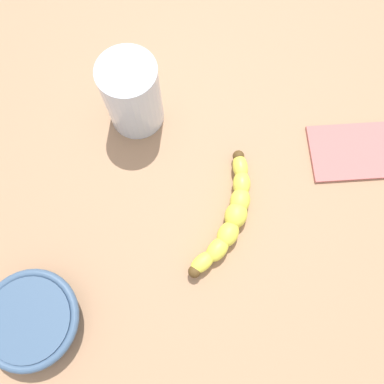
{
  "coord_description": "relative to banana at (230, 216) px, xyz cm",
  "views": [
    {
      "loc": [
        0.07,
        -15.18,
        61.91
      ],
      "look_at": [
        -3.81,
        2.06,
        5.0
      ],
      "focal_mm": 35.85,
      "sensor_mm": 36.0,
      "label": 1
    }
  ],
  "objects": [
    {
      "name": "ceramic_bowl",
      "position": [
        -24.2,
        -20.88,
        0.84
      ],
      "size": [
        13.74,
        13.74,
        4.26
      ],
      "color": "#3D5675",
      "rests_on": "wooden_tabletop"
    },
    {
      "name": "folded_napkin",
      "position": [
        17.95,
        15.68,
        -1.43
      ],
      "size": [
        16.74,
        13.65,
        0.6
      ],
      "primitive_type": "cube",
      "rotation": [
        0.0,
        0.0,
        0.29
      ],
      "color": "#BC6660",
      "rests_on": "wooden_tabletop"
    },
    {
      "name": "banana",
      "position": [
        0.0,
        0.0,
        0.0
      ],
      "size": [
        7.49,
        21.31,
        3.45
      ],
      "rotation": [
        0.0,
        0.0,
        1.42
      ],
      "color": "yellow",
      "rests_on": "wooden_tabletop"
    },
    {
      "name": "wooden_tabletop",
      "position": [
        -2.67,
        0.32,
        -3.23
      ],
      "size": [
        120.0,
        120.0,
        3.0
      ],
      "primitive_type": "cube",
      "color": "#A37756",
      "rests_on": "ground"
    },
    {
      "name": "smoothie_glass",
      "position": [
        -18.8,
        14.41,
        4.55
      ],
      "size": [
        9.04,
        9.04,
        12.92
      ],
      "color": "silver",
      "rests_on": "wooden_tabletop"
    }
  ]
}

